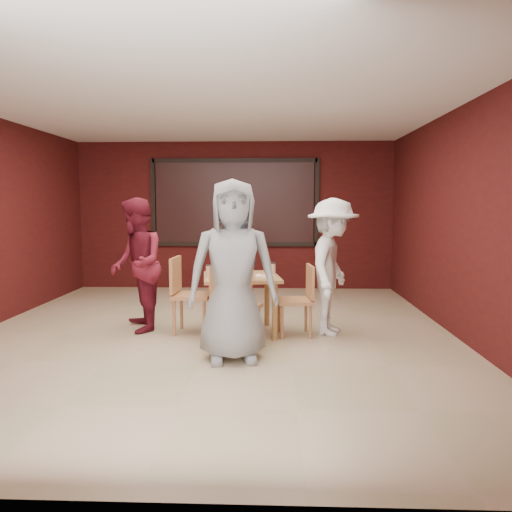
{
  "coord_description": "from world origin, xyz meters",
  "views": [
    {
      "loc": [
        0.78,
        -6.05,
        1.63
      ],
      "look_at": [
        0.54,
        0.11,
        0.98
      ],
      "focal_mm": 35.0,
      "sensor_mm": 36.0,
      "label": 1
    }
  ],
  "objects_px": {
    "chair_front": "(234,302)",
    "chair_back": "(239,289)",
    "chair_right": "(301,296)",
    "chair_left": "(186,290)",
    "diner_back": "(239,262)",
    "diner_left": "(136,265)",
    "dining_table": "(241,282)",
    "diner_right": "(332,267)",
    "diner_front": "(233,271)"
  },
  "relations": [
    {
      "from": "chair_front",
      "to": "chair_back",
      "type": "distance_m",
      "value": 1.38
    },
    {
      "from": "chair_right",
      "to": "chair_left",
      "type": "bearing_deg",
      "value": 177.0
    },
    {
      "from": "diner_back",
      "to": "diner_left",
      "type": "xyz_separation_m",
      "value": [
        -1.22,
        -1.24,
        0.11
      ]
    },
    {
      "from": "dining_table",
      "to": "diner_right",
      "type": "height_order",
      "value": "diner_right"
    },
    {
      "from": "dining_table",
      "to": "chair_right",
      "type": "xyz_separation_m",
      "value": [
        0.74,
        -0.08,
        -0.15
      ]
    },
    {
      "from": "chair_front",
      "to": "diner_back",
      "type": "xyz_separation_m",
      "value": [
        -0.09,
        2.02,
        0.21
      ]
    },
    {
      "from": "chair_left",
      "to": "chair_right",
      "type": "distance_m",
      "value": 1.44
    },
    {
      "from": "chair_left",
      "to": "diner_back",
      "type": "distance_m",
      "value": 1.46
    },
    {
      "from": "chair_front",
      "to": "diner_front",
      "type": "relative_size",
      "value": 0.5
    },
    {
      "from": "dining_table",
      "to": "diner_front",
      "type": "xyz_separation_m",
      "value": [
        -0.01,
        -1.09,
        0.29
      ]
    },
    {
      "from": "dining_table",
      "to": "chair_right",
      "type": "height_order",
      "value": "dining_table"
    },
    {
      "from": "chair_front",
      "to": "diner_front",
      "type": "height_order",
      "value": "diner_front"
    },
    {
      "from": "diner_front",
      "to": "diner_left",
      "type": "height_order",
      "value": "diner_front"
    },
    {
      "from": "diner_right",
      "to": "diner_back",
      "type": "bearing_deg",
      "value": 60.19
    },
    {
      "from": "dining_table",
      "to": "diner_right",
      "type": "bearing_deg",
      "value": 1.12
    },
    {
      "from": "dining_table",
      "to": "diner_back",
      "type": "height_order",
      "value": "diner_back"
    },
    {
      "from": "chair_left",
      "to": "diner_right",
      "type": "bearing_deg",
      "value": 0.7
    },
    {
      "from": "dining_table",
      "to": "diner_back",
      "type": "relative_size",
      "value": 0.7
    },
    {
      "from": "chair_right",
      "to": "chair_back",
      "type": "bearing_deg",
      "value": 137.26
    },
    {
      "from": "chair_front",
      "to": "diner_front",
      "type": "bearing_deg",
      "value": -86.61
    },
    {
      "from": "chair_front",
      "to": "diner_back",
      "type": "relative_size",
      "value": 0.64
    },
    {
      "from": "chair_right",
      "to": "diner_right",
      "type": "xyz_separation_m",
      "value": [
        0.4,
        0.1,
        0.35
      ]
    },
    {
      "from": "diner_right",
      "to": "chair_left",
      "type": "bearing_deg",
      "value": 106.73
    },
    {
      "from": "chair_back",
      "to": "diner_left",
      "type": "distance_m",
      "value": 1.46
    },
    {
      "from": "chair_front",
      "to": "diner_front",
      "type": "xyz_separation_m",
      "value": [
        0.02,
        -0.39,
        0.4
      ]
    },
    {
      "from": "chair_left",
      "to": "chair_right",
      "type": "height_order",
      "value": "chair_left"
    },
    {
      "from": "chair_right",
      "to": "diner_front",
      "type": "relative_size",
      "value": 0.47
    },
    {
      "from": "dining_table",
      "to": "chair_front",
      "type": "height_order",
      "value": "chair_front"
    },
    {
      "from": "chair_back",
      "to": "diner_front",
      "type": "relative_size",
      "value": 0.42
    },
    {
      "from": "chair_front",
      "to": "diner_front",
      "type": "distance_m",
      "value": 0.56
    },
    {
      "from": "chair_back",
      "to": "diner_back",
      "type": "distance_m",
      "value": 0.71
    },
    {
      "from": "chair_back",
      "to": "chair_front",
      "type": "bearing_deg",
      "value": -88.31
    },
    {
      "from": "diner_left",
      "to": "diner_front",
      "type": "bearing_deg",
      "value": 28.53
    },
    {
      "from": "dining_table",
      "to": "diner_back",
      "type": "distance_m",
      "value": 1.33
    },
    {
      "from": "dining_table",
      "to": "chair_back",
      "type": "xyz_separation_m",
      "value": [
        -0.08,
        0.68,
        -0.2
      ]
    },
    {
      "from": "diner_right",
      "to": "chair_back",
      "type": "bearing_deg",
      "value": 77.62
    },
    {
      "from": "dining_table",
      "to": "chair_left",
      "type": "bearing_deg",
      "value": -179.98
    },
    {
      "from": "chair_back",
      "to": "diner_left",
      "type": "xyz_separation_m",
      "value": [
        -1.27,
        -0.59,
        0.41
      ]
    },
    {
      "from": "chair_front",
      "to": "chair_back",
      "type": "height_order",
      "value": "chair_front"
    },
    {
      "from": "chair_right",
      "to": "diner_right",
      "type": "distance_m",
      "value": 0.54
    },
    {
      "from": "chair_back",
      "to": "diner_right",
      "type": "xyz_separation_m",
      "value": [
        1.21,
        -0.65,
        0.4
      ]
    },
    {
      "from": "dining_table",
      "to": "diner_right",
      "type": "xyz_separation_m",
      "value": [
        1.14,
        0.02,
        0.2
      ]
    },
    {
      "from": "diner_back",
      "to": "chair_right",
      "type": "bearing_deg",
      "value": 122.82
    },
    {
      "from": "diner_front",
      "to": "diner_back",
      "type": "distance_m",
      "value": 2.42
    },
    {
      "from": "diner_front",
      "to": "chair_front",
      "type": "bearing_deg",
      "value": 84.99
    },
    {
      "from": "diner_right",
      "to": "diner_front",
      "type": "bearing_deg",
      "value": 150.07
    },
    {
      "from": "chair_left",
      "to": "chair_right",
      "type": "bearing_deg",
      "value": -3.0
    },
    {
      "from": "dining_table",
      "to": "chair_front",
      "type": "relative_size",
      "value": 1.11
    },
    {
      "from": "chair_left",
      "to": "chair_right",
      "type": "relative_size",
      "value": 1.09
    },
    {
      "from": "chair_back",
      "to": "chair_right",
      "type": "bearing_deg",
      "value": -42.74
    }
  ]
}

